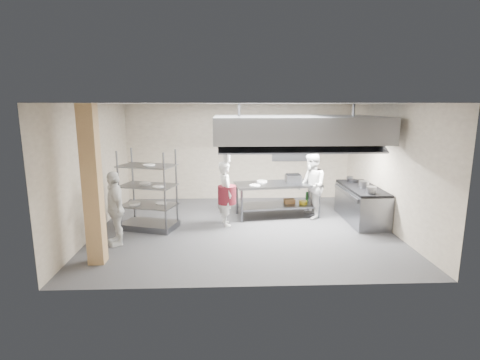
{
  "coord_description": "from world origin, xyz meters",
  "views": [
    {
      "loc": [
        -0.46,
        -8.74,
        2.98
      ],
      "look_at": [
        -0.09,
        0.2,
        1.17
      ],
      "focal_mm": 28.0,
      "sensor_mm": 36.0,
      "label": 1
    }
  ],
  "objects_px": {
    "pass_rack": "(148,190)",
    "stockpot": "(364,184)",
    "cooking_range": "(361,205)",
    "island": "(277,200)",
    "chef_plating": "(115,208)",
    "chef_head": "(226,194)",
    "chef_line": "(311,186)",
    "griddle": "(293,178)"
  },
  "relations": [
    {
      "from": "chef_plating",
      "to": "griddle",
      "type": "xyz_separation_m",
      "value": [
        4.2,
        2.07,
        0.21
      ]
    },
    {
      "from": "chef_head",
      "to": "griddle",
      "type": "xyz_separation_m",
      "value": [
        1.84,
        0.84,
        0.2
      ]
    },
    {
      "from": "pass_rack",
      "to": "cooking_range",
      "type": "height_order",
      "value": "pass_rack"
    },
    {
      "from": "island",
      "to": "chef_line",
      "type": "distance_m",
      "value": 0.99
    },
    {
      "from": "chef_line",
      "to": "island",
      "type": "bearing_deg",
      "value": -103.2
    },
    {
      "from": "stockpot",
      "to": "chef_plating",
      "type": "bearing_deg",
      "value": -167.26
    },
    {
      "from": "chef_plating",
      "to": "griddle",
      "type": "height_order",
      "value": "chef_plating"
    },
    {
      "from": "cooking_range",
      "to": "griddle",
      "type": "bearing_deg",
      "value": 159.59
    },
    {
      "from": "island",
      "to": "chef_plating",
      "type": "xyz_separation_m",
      "value": [
        -3.76,
        -1.94,
        0.35
      ]
    },
    {
      "from": "chef_head",
      "to": "chef_line",
      "type": "distance_m",
      "value": 2.32
    },
    {
      "from": "island",
      "to": "chef_head",
      "type": "height_order",
      "value": "chef_head"
    },
    {
      "from": "chef_line",
      "to": "pass_rack",
      "type": "bearing_deg",
      "value": -80.53
    },
    {
      "from": "griddle",
      "to": "stockpot",
      "type": "bearing_deg",
      "value": -26.79
    },
    {
      "from": "chef_head",
      "to": "griddle",
      "type": "distance_m",
      "value": 2.03
    },
    {
      "from": "cooking_range",
      "to": "pass_rack",
      "type": "bearing_deg",
      "value": -175.69
    },
    {
      "from": "chef_plating",
      "to": "stockpot",
      "type": "height_order",
      "value": "chef_plating"
    },
    {
      "from": "island",
      "to": "chef_head",
      "type": "relative_size",
      "value": 1.39
    },
    {
      "from": "stockpot",
      "to": "cooking_range",
      "type": "bearing_deg",
      "value": 86.51
    },
    {
      "from": "chef_plating",
      "to": "stockpot",
      "type": "relative_size",
      "value": 6.37
    },
    {
      "from": "chef_plating",
      "to": "griddle",
      "type": "distance_m",
      "value": 4.69
    },
    {
      "from": "chef_head",
      "to": "chef_line",
      "type": "height_order",
      "value": "chef_line"
    },
    {
      "from": "cooking_range",
      "to": "chef_head",
      "type": "bearing_deg",
      "value": -176.6
    },
    {
      "from": "island",
      "to": "chef_line",
      "type": "xyz_separation_m",
      "value": [
        0.87,
        -0.2,
        0.42
      ]
    },
    {
      "from": "cooking_range",
      "to": "griddle",
      "type": "relative_size",
      "value": 4.94
    },
    {
      "from": "pass_rack",
      "to": "stockpot",
      "type": "relative_size",
      "value": 7.64
    },
    {
      "from": "griddle",
      "to": "chef_line",
      "type": "bearing_deg",
      "value": -40.38
    },
    {
      "from": "cooking_range",
      "to": "chef_head",
      "type": "height_order",
      "value": "chef_head"
    },
    {
      "from": "island",
      "to": "stockpot",
      "type": "height_order",
      "value": "stockpot"
    },
    {
      "from": "griddle",
      "to": "island",
      "type": "bearing_deg",
      "value": -167.04
    },
    {
      "from": "chef_line",
      "to": "griddle",
      "type": "bearing_deg",
      "value": -127.53
    },
    {
      "from": "chef_line",
      "to": "cooking_range",
      "type": "bearing_deg",
      "value": 76.34
    },
    {
      "from": "pass_rack",
      "to": "chef_plating",
      "type": "xyz_separation_m",
      "value": [
        -0.51,
        -1.03,
        -0.16
      ]
    },
    {
      "from": "pass_rack",
      "to": "chef_head",
      "type": "xyz_separation_m",
      "value": [
        1.86,
        0.2,
        -0.16
      ]
    },
    {
      "from": "chef_plating",
      "to": "stockpot",
      "type": "bearing_deg",
      "value": 76.13
    },
    {
      "from": "chef_line",
      "to": "griddle",
      "type": "distance_m",
      "value": 0.56
    },
    {
      "from": "stockpot",
      "to": "chef_head",
      "type": "bearing_deg",
      "value": -178.39
    },
    {
      "from": "chef_head",
      "to": "pass_rack",
      "type": "bearing_deg",
      "value": 81.49
    },
    {
      "from": "chef_line",
      "to": "chef_plating",
      "type": "bearing_deg",
      "value": -69.65
    },
    {
      "from": "pass_rack",
      "to": "stockpot",
      "type": "distance_m",
      "value": 5.38
    },
    {
      "from": "chef_head",
      "to": "chef_line",
      "type": "bearing_deg",
      "value": -91.89
    },
    {
      "from": "chef_head",
      "to": "stockpot",
      "type": "height_order",
      "value": "chef_head"
    },
    {
      "from": "island",
      "to": "stockpot",
      "type": "distance_m",
      "value": 2.27
    }
  ]
}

